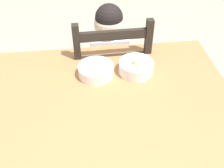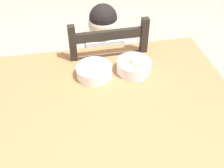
{
  "view_description": "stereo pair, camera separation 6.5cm",
  "coord_description": "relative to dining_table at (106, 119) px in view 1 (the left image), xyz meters",
  "views": [
    {
      "loc": [
        -0.07,
        -0.87,
        1.61
      ],
      "look_at": [
        0.04,
        0.06,
        0.81
      ],
      "focal_mm": 44.09,
      "sensor_mm": 36.0,
      "label": 1
    },
    {
      "loc": [
        -0.14,
        -0.86,
        1.61
      ],
      "look_at": [
        0.04,
        0.06,
        0.81
      ],
      "focal_mm": 44.09,
      "sensor_mm": 36.0,
      "label": 2
    }
  ],
  "objects": [
    {
      "name": "dining_chair",
      "position": [
        0.08,
        0.49,
        -0.18
      ],
      "size": [
        0.43,
        0.43,
        0.96
      ],
      "color": "black",
      "rests_on": "ground"
    },
    {
      "name": "bowl_of_carrots",
      "position": [
        0.17,
        0.2,
        0.15
      ],
      "size": [
        0.17,
        0.17,
        0.06
      ],
      "color": "white",
      "rests_on": "dining_table"
    },
    {
      "name": "child_figure",
      "position": [
        0.07,
        0.49,
        0.0
      ],
      "size": [
        0.32,
        0.31,
        0.98
      ],
      "color": "silver",
      "rests_on": "ground"
    },
    {
      "name": "bowl_of_peas",
      "position": [
        -0.03,
        0.2,
        0.14
      ],
      "size": [
        0.18,
        0.18,
        0.06
      ],
      "color": "white",
      "rests_on": "dining_table"
    },
    {
      "name": "spoon",
      "position": [
        0.12,
        0.16,
        0.12
      ],
      "size": [
        0.12,
        0.1,
        0.01
      ],
      "color": "silver",
      "rests_on": "dining_table"
    },
    {
      "name": "dining_table",
      "position": [
        0.0,
        0.0,
        0.0
      ],
      "size": [
        1.18,
        0.89,
        0.76
      ],
      "color": "#A77044",
      "rests_on": "ground"
    }
  ]
}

